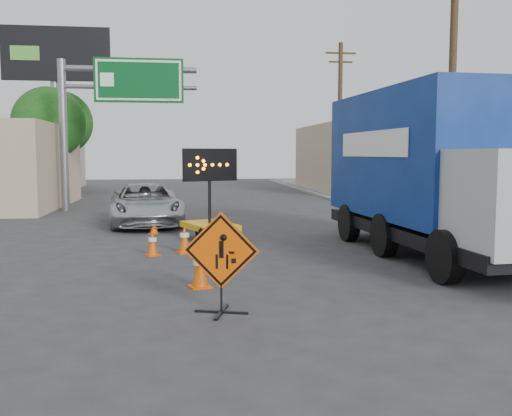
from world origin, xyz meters
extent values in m
plane|color=#2D2D30|center=(0.00, 0.00, 0.00)|extent=(100.00, 100.00, 0.00)
cube|color=gray|center=(7.20, 15.00, 0.06)|extent=(0.40, 60.00, 0.12)
cube|color=gray|center=(9.50, 15.00, 0.07)|extent=(4.00, 60.00, 0.15)
cube|color=tan|center=(13.00, 30.00, 2.30)|extent=(10.00, 14.00, 4.60)
cylinder|color=slate|center=(-6.50, 18.00, 3.40)|extent=(0.36, 0.36, 6.80)
cylinder|color=slate|center=(-3.50, 18.00, 6.40)|extent=(6.00, 0.28, 0.28)
cylinder|color=slate|center=(-3.50, 18.00, 5.60)|extent=(6.00, 0.20, 0.20)
cube|color=#05451A|center=(-3.10, 17.88, 5.90)|extent=(4.00, 0.10, 2.00)
cube|color=silver|center=(-3.10, 17.81, 5.90)|extent=(3.80, 0.01, 1.80)
cylinder|color=slate|center=(-8.50, 26.00, 4.50)|extent=(0.44, 0.44, 9.00)
cube|color=silver|center=(-8.30, 25.85, 8.30)|extent=(6.00, 0.25, 3.00)
cube|color=black|center=(-8.30, 25.70, 8.30)|extent=(6.10, 0.04, 3.10)
cylinder|color=#4B3A20|center=(8.00, 10.00, 4.50)|extent=(0.26, 0.26, 9.00)
cylinder|color=#4B3A20|center=(8.00, 24.00, 4.50)|extent=(0.26, 0.26, 9.00)
cube|color=#4B3A20|center=(8.00, 24.00, 8.40)|extent=(1.80, 0.10, 0.10)
cube|color=#4B3A20|center=(8.00, 24.00, 7.90)|extent=(1.40, 0.10, 0.10)
cylinder|color=#4B3A20|center=(-8.00, 22.00, 1.62)|extent=(0.28, 0.28, 3.25)
sphere|color=#134112|center=(-8.00, 22.00, 4.18)|extent=(3.71, 3.71, 3.71)
cylinder|color=#4B3A20|center=(-9.00, 30.00, 1.79)|extent=(0.28, 0.28, 3.58)
sphere|color=#134112|center=(-9.00, 30.00, 4.61)|extent=(4.10, 4.10, 4.10)
cube|color=black|center=(-0.61, 0.32, 0.02)|extent=(0.87, 0.31, 0.04)
cube|color=black|center=(-0.61, 0.32, 0.02)|extent=(0.31, 0.87, 0.04)
cylinder|color=black|center=(-0.61, 0.32, 0.35)|extent=(0.04, 0.04, 0.69)
cube|color=#DB4E04|center=(-0.61, 0.32, 1.04)|extent=(1.21, 0.38, 1.26)
cube|color=black|center=(-0.61, 0.32, 1.04)|extent=(1.13, 0.33, 1.17)
cube|color=#E8A40C|center=(-0.41, 8.23, 0.43)|extent=(1.79, 2.22, 0.17)
cylinder|color=black|center=(-0.41, 8.23, 1.54)|extent=(0.10, 0.10, 2.12)
cube|color=black|center=(-0.41, 8.23, 2.27)|extent=(1.65, 0.74, 0.96)
imported|color=#B6B8BE|center=(-2.55, 12.31, 0.75)|extent=(3.04, 5.64, 1.50)
cube|color=black|center=(5.09, 4.76, 0.66)|extent=(3.06, 8.89, 0.33)
cube|color=navy|center=(5.09, 5.63, 2.58)|extent=(3.07, 6.92, 3.29)
cube|color=#DB4E04|center=(-0.90, 2.17, 0.02)|extent=(0.50, 0.50, 0.03)
cone|color=#DB4E04|center=(-0.90, 2.17, 0.41)|extent=(0.31, 0.31, 0.76)
cylinder|color=silver|center=(-0.90, 2.17, 0.50)|extent=(0.26, 0.26, 0.11)
cube|color=#DB4E04|center=(-1.99, 5.84, 0.01)|extent=(0.43, 0.43, 0.03)
cone|color=#DB4E04|center=(-1.99, 5.84, 0.34)|extent=(0.26, 0.26, 0.62)
cylinder|color=silver|center=(-1.99, 5.84, 0.41)|extent=(0.21, 0.21, 0.09)
cube|color=#DB4E04|center=(-1.18, 6.09, 0.02)|extent=(0.48, 0.48, 0.03)
cone|color=#DB4E04|center=(-1.18, 6.09, 0.39)|extent=(0.30, 0.30, 0.72)
cylinder|color=silver|center=(-1.18, 6.09, 0.47)|extent=(0.24, 0.24, 0.11)
cube|color=#DB4E04|center=(-2.15, 9.91, 0.01)|extent=(0.37, 0.37, 0.03)
cone|color=#DB4E04|center=(-2.15, 9.91, 0.33)|extent=(0.25, 0.25, 0.61)
cylinder|color=silver|center=(-2.15, 9.91, 0.41)|extent=(0.21, 0.21, 0.09)
camera|label=1|loc=(-1.23, -8.79, 2.60)|focal=40.00mm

